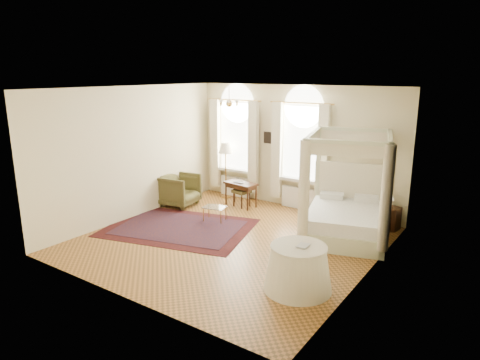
# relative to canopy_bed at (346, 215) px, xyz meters

# --- Properties ---
(ground) EXTENTS (6.00, 6.00, 0.00)m
(ground) POSITION_rel_canopy_bed_xyz_m (-2.00, -1.60, -0.53)
(ground) COLOR #A2672F
(ground) RESTS_ON ground
(room_walls) EXTENTS (6.00, 6.00, 6.00)m
(room_walls) POSITION_rel_canopy_bed_xyz_m (-2.00, -1.60, 1.45)
(room_walls) COLOR beige
(room_walls) RESTS_ON ground
(window_left) EXTENTS (1.62, 0.27, 3.29)m
(window_left) POSITION_rel_canopy_bed_xyz_m (-3.90, 1.27, 0.95)
(window_left) COLOR white
(window_left) RESTS_ON room_walls
(window_right) EXTENTS (1.62, 0.27, 3.29)m
(window_right) POSITION_rel_canopy_bed_xyz_m (-1.80, 1.27, 0.95)
(window_right) COLOR white
(window_right) RESTS_ON room_walls
(chandelier) EXTENTS (0.51, 0.45, 0.50)m
(chandelier) POSITION_rel_canopy_bed_xyz_m (-2.90, -0.40, 2.37)
(chandelier) COLOR #B8893D
(chandelier) RESTS_ON room_walls
(wall_pictures) EXTENTS (2.54, 0.03, 0.39)m
(wall_pictures) POSITION_rel_canopy_bed_xyz_m (-1.91, 1.37, 1.36)
(wall_pictures) COLOR black
(wall_pictures) RESTS_ON room_walls
(canopy_bed) EXTENTS (2.29, 2.56, 2.35)m
(canopy_bed) POSITION_rel_canopy_bed_xyz_m (0.00, 0.00, 0.00)
(canopy_bed) COLOR beige
(canopy_bed) RESTS_ON ground
(nightstand) EXTENTS (0.43, 0.40, 0.55)m
(nightstand) POSITION_rel_canopy_bed_xyz_m (0.70, 1.10, -0.26)
(nightstand) COLOR #37190F
(nightstand) RESTS_ON ground
(nightstand_lamp) EXTENTS (0.28, 0.28, 0.40)m
(nightstand_lamp) POSITION_rel_canopy_bed_xyz_m (0.62, 1.02, 0.28)
(nightstand_lamp) COLOR #B8893D
(nightstand_lamp) RESTS_ON nightstand
(writing_desk) EXTENTS (0.95, 0.57, 0.67)m
(writing_desk) POSITION_rel_canopy_bed_xyz_m (-3.23, 0.58, 0.04)
(writing_desk) COLOR #37190F
(writing_desk) RESTS_ON ground
(laptop) EXTENTS (0.35, 0.25, 0.03)m
(laptop) POSITION_rel_canopy_bed_xyz_m (-3.25, 0.58, 0.15)
(laptop) COLOR black
(laptop) RESTS_ON writing_desk
(stool) EXTENTS (0.48, 0.48, 0.47)m
(stool) POSITION_rel_canopy_bed_xyz_m (-3.19, 0.57, -0.14)
(stool) COLOR #42381C
(stool) RESTS_ON ground
(armchair) EXTENTS (1.10, 1.08, 0.88)m
(armchair) POSITION_rel_canopy_bed_xyz_m (-4.70, -0.32, -0.09)
(armchair) COLOR #47411E
(armchair) RESTS_ON ground
(coffee_table) EXTENTS (0.62, 0.49, 0.37)m
(coffee_table) POSITION_rel_canopy_bed_xyz_m (-3.07, -0.80, -0.20)
(coffee_table) COLOR white
(coffee_table) RESTS_ON ground
(floor_lamp) EXTENTS (0.42, 0.42, 1.64)m
(floor_lamp) POSITION_rel_canopy_bed_xyz_m (-4.08, 1.04, 0.87)
(floor_lamp) COLOR #B8893D
(floor_lamp) RESTS_ON ground
(oriental_rug) EXTENTS (3.87, 3.20, 0.01)m
(oriental_rug) POSITION_rel_canopy_bed_xyz_m (-3.48, -1.67, -0.53)
(oriental_rug) COLOR #451010
(oriental_rug) RESTS_ON ground
(side_table) EXTENTS (1.17, 1.17, 0.80)m
(side_table) POSITION_rel_canopy_bed_xyz_m (0.21, -2.74, -0.14)
(side_table) COLOR white
(side_table) RESTS_ON ground
(book) EXTENTS (0.19, 0.25, 0.02)m
(book) POSITION_rel_canopy_bed_xyz_m (0.19, -2.73, 0.27)
(book) COLOR black
(book) RESTS_ON side_table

